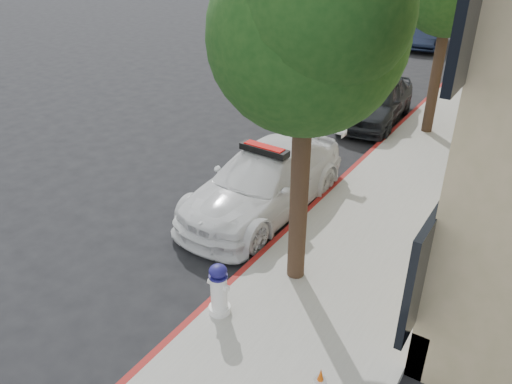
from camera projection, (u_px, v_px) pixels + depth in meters
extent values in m
plane|color=black|center=(228.00, 192.00, 11.72)|extent=(120.00, 120.00, 0.00)
cube|color=gray|center=(479.00, 100.00, 17.34)|extent=(3.20, 50.00, 0.15)
cube|color=maroon|center=(435.00, 93.00, 18.07)|extent=(0.12, 50.00, 0.15)
cylinder|color=black|center=(299.00, 192.00, 8.00)|extent=(0.30, 0.30, 3.30)
sphere|color=#143912|center=(307.00, 35.00, 6.82)|extent=(2.80, 2.80, 2.80)
sphere|color=#143912|center=(326.00, 10.00, 6.21)|extent=(2.24, 2.24, 2.24)
sphere|color=#143912|center=(294.00, 50.00, 7.35)|extent=(2.10, 2.10, 2.10)
cylinder|color=black|center=(436.00, 77.00, 13.92)|extent=(0.30, 0.30, 3.19)
cylinder|color=black|center=(492.00, 27.00, 19.75)|extent=(0.30, 0.30, 3.41)
imported|color=white|center=(264.00, 181.00, 10.75)|extent=(2.06, 4.74, 1.36)
cube|color=black|center=(264.00, 150.00, 10.39)|extent=(1.11, 0.32, 0.14)
cube|color=#A50A07|center=(264.00, 147.00, 10.36)|extent=(0.91, 0.25, 0.06)
imported|color=black|center=(376.00, 101.00, 15.41)|extent=(1.98, 4.19, 1.38)
imported|color=#141B32|center=(428.00, 31.00, 24.57)|extent=(2.14, 4.60, 1.46)
cylinder|color=white|center=(220.00, 309.00, 7.93)|extent=(0.35, 0.35, 0.11)
cylinder|color=white|center=(219.00, 291.00, 7.76)|extent=(0.26, 0.26, 0.60)
ellipsoid|color=navy|center=(218.00, 271.00, 7.57)|extent=(0.28, 0.28, 0.20)
cylinder|color=white|center=(219.00, 285.00, 7.69)|extent=(0.38, 0.12, 0.11)
cylinder|color=white|center=(219.00, 285.00, 7.69)|extent=(0.12, 0.20, 0.11)
cylinder|color=white|center=(320.00, 383.00, 6.12)|extent=(0.16, 0.16, 0.11)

